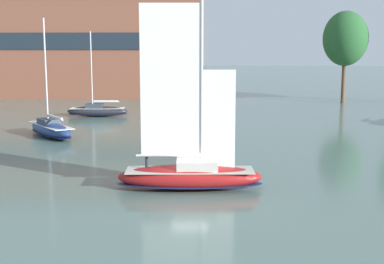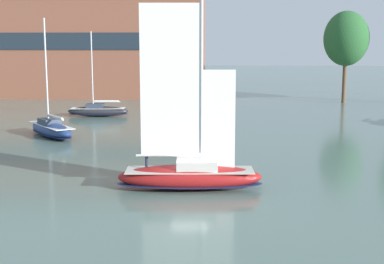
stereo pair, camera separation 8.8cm
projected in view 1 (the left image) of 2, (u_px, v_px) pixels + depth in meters
ground_plane at (190, 189)px, 36.19m from camera, size 400.00×400.00×0.00m
waterfront_building at (94, 44)px, 98.89m from camera, size 41.74×16.18×18.96m
tree_shore_center at (345, 39)px, 86.47m from camera, size 7.23×7.23×14.88m
sailboat_main at (190, 173)px, 36.01m from camera, size 9.98×3.30×13.52m
sailboat_moored_near_marina at (51, 129)px, 56.38m from camera, size 7.60×8.54×12.32m
sailboat_moored_mid_channel at (97, 111)px, 71.81m from camera, size 8.33×2.84×11.27m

